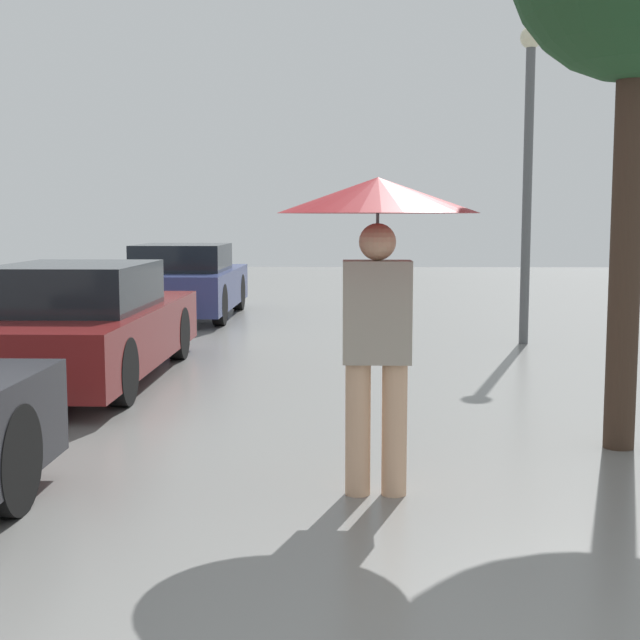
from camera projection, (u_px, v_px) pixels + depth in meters
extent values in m
cylinder|color=tan|center=(358.00, 429.00, 5.56)|extent=(0.16, 0.16, 0.84)
cylinder|color=tan|center=(394.00, 429.00, 5.56)|extent=(0.16, 0.16, 0.84)
cube|color=gray|center=(377.00, 312.00, 5.48)|extent=(0.42, 0.25, 0.63)
sphere|color=tan|center=(377.00, 242.00, 5.43)|extent=(0.23, 0.23, 0.23)
cylinder|color=#515456|center=(377.00, 268.00, 5.45)|extent=(0.02, 0.02, 0.67)
cone|color=maroon|center=(378.00, 195.00, 5.40)|extent=(1.24, 1.24, 0.22)
cylinder|color=black|center=(8.00, 460.00, 5.18)|extent=(0.18, 0.66, 0.66)
cube|color=maroon|center=(84.00, 335.00, 9.58)|extent=(1.68, 4.46, 0.60)
cube|color=black|center=(76.00, 287.00, 9.30)|extent=(1.43, 2.01, 0.48)
cylinder|color=black|center=(57.00, 333.00, 10.99)|extent=(0.18, 0.64, 0.64)
cylinder|color=black|center=(178.00, 333.00, 10.95)|extent=(0.18, 0.64, 0.64)
cylinder|color=black|center=(122.00, 372.00, 8.20)|extent=(0.18, 0.64, 0.64)
cube|color=navy|center=(185.00, 288.00, 15.61)|extent=(1.75, 4.01, 0.64)
cube|color=black|center=(182.00, 257.00, 15.35)|extent=(1.49, 1.81, 0.45)
cylinder|color=black|center=(156.00, 292.00, 16.89)|extent=(0.18, 0.68, 0.68)
cylinder|color=black|center=(239.00, 292.00, 16.84)|extent=(0.18, 0.68, 0.68)
cylinder|color=black|center=(123.00, 304.00, 14.42)|extent=(0.18, 0.68, 0.68)
cylinder|color=black|center=(220.00, 305.00, 14.37)|extent=(0.18, 0.68, 0.68)
cylinder|color=#38281E|center=(626.00, 241.00, 6.57)|extent=(0.23, 0.23, 3.12)
cylinder|color=#515456|center=(527.00, 197.00, 12.11)|extent=(0.13, 0.13, 4.04)
sphere|color=beige|center=(531.00, 37.00, 11.87)|extent=(0.30, 0.30, 0.30)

